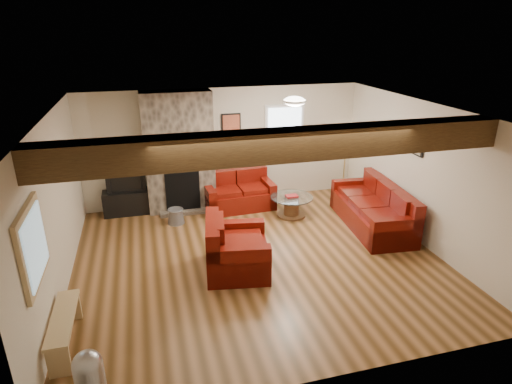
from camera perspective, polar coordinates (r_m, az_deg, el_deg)
The scene contains 18 objects.
room at distance 6.80m, azimuth 0.27°, elevation 0.29°, with size 8.00×8.00×8.00m.
oak_beam at distance 5.33m, azimuth 3.87°, elevation 6.29°, with size 6.00×0.36×0.38m, color #311E0E.
chimney_breast at distance 8.98m, azimuth -10.19°, elevation 5.01°, with size 1.40×0.67×2.50m.
back_window at distance 9.58m, azimuth 3.80°, elevation 8.35°, with size 0.90×0.08×1.10m, color white, non-canonical shape.
hatch_window at distance 5.29m, azimuth -27.60°, elevation -6.35°, with size 0.08×1.00×0.90m, color tan, non-canonical shape.
ceiling_dome at distance 7.58m, azimuth 5.15°, elevation 11.75°, with size 0.40×0.40×0.18m, color white, non-canonical shape.
artwork_back at distance 9.23m, azimuth -3.33°, elevation 8.83°, with size 0.42×0.06×0.52m, color black, non-canonical shape.
artwork_right at distance 8.16m, azimuth 20.29°, elevation 6.23°, with size 0.06×0.55×0.42m, color black, non-canonical shape.
sofa_three at distance 8.60m, azimuth 15.22°, elevation -1.81°, with size 2.19×0.92×0.85m, color #470905, non-canonical shape.
loveseat at distance 9.17m, azimuth -2.33°, elevation 0.19°, with size 1.46×0.84×0.78m, color #470905, non-canonical shape.
armchair_red at distance 6.83m, azimuth -2.53°, elevation -7.08°, with size 1.10×0.96×0.89m, color #470905, non-canonical shape.
coffee_table at distance 8.85m, azimuth 4.75°, elevation -1.90°, with size 0.87×0.87×0.46m.
tv_cabinet at distance 9.32m, azimuth -16.64°, elevation -1.29°, with size 1.00×0.40×0.50m, color black.
television at distance 9.15m, azimuth -16.95°, elevation 1.46°, with size 0.78×0.10×0.45m, color black.
floor_lamp at distance 10.07m, azimuth 11.94°, elevation 6.58°, with size 0.36×0.36×1.41m.
pine_bench at distance 5.95m, azimuth -24.09°, elevation -16.57°, with size 0.26×1.13×0.42m, color tan, non-canonical shape.
pedal_bin at distance 4.95m, azimuth -21.20°, elevation -22.56°, with size 0.30×0.30×0.74m, color #A3A2A8, non-canonical shape.
coal_bucket at distance 8.66m, azimuth -10.64°, elevation -3.16°, with size 0.33×0.33×0.31m, color slate, non-canonical shape.
Camera 1 is at (-1.69, -6.12, 3.68)m, focal length 30.00 mm.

